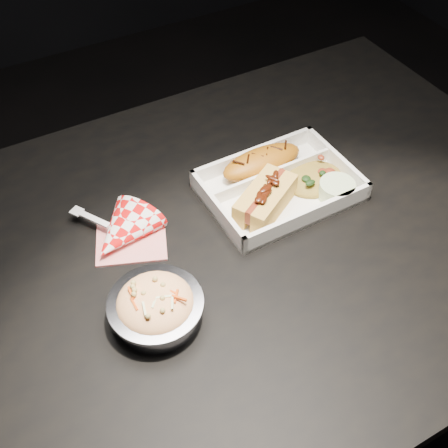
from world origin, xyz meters
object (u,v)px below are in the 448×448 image
at_px(food_tray, 278,188).
at_px(hotdog, 265,198).
at_px(dining_table, 225,274).
at_px(fried_pastry, 262,162).
at_px(napkin_fork, 122,233).
at_px(foil_coleslaw_cup, 156,306).

distance_m(food_tray, hotdog, 0.06).
relative_size(dining_table, food_tray, 4.77).
height_order(fried_pastry, napkin_fork, napkin_fork).
bearing_deg(food_tray, fried_pastry, 90.00).
bearing_deg(food_tray, napkin_fork, 173.64).
height_order(food_tray, napkin_fork, napkin_fork).
distance_m(food_tray, fried_pastry, 0.06).
bearing_deg(napkin_fork, hotdog, 45.24).
relative_size(food_tray, fried_pastry, 1.64).
height_order(dining_table, fried_pastry, fried_pastry).
xyz_separation_m(hotdog, foil_coleslaw_cup, (-0.24, -0.10, -0.00)).
bearing_deg(fried_pastry, hotdog, -118.25).
xyz_separation_m(dining_table, foil_coleslaw_cup, (-0.16, -0.08, 0.12)).
relative_size(hotdog, napkin_fork, 0.83).
bearing_deg(fried_pastry, dining_table, -141.87).
relative_size(dining_table, fried_pastry, 7.82).
relative_size(food_tray, napkin_fork, 1.56).
bearing_deg(foil_coleslaw_cup, fried_pastry, 33.06).
relative_size(fried_pastry, napkin_fork, 0.95).
distance_m(dining_table, food_tray, 0.17).
height_order(dining_table, hotdog, hotdog).
relative_size(fried_pastry, hotdog, 1.14).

